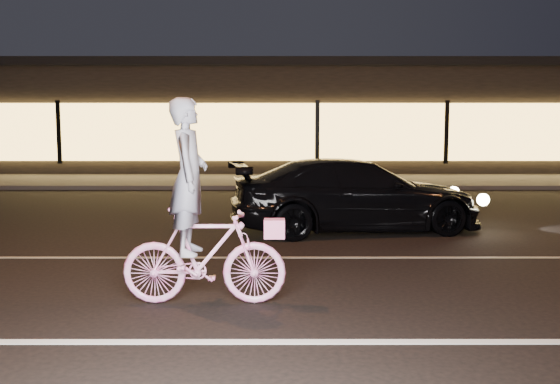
{
  "coord_description": "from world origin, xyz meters",
  "views": [
    {
      "loc": [
        -1.31,
        -6.96,
        2.0
      ],
      "look_at": [
        -1.31,
        0.6,
        1.13
      ],
      "focal_mm": 40.0,
      "sensor_mm": 36.0,
      "label": 1
    }
  ],
  "objects": [
    {
      "name": "sidewalk",
      "position": [
        0.0,
        13.0,
        0.06
      ],
      "size": [
        30.0,
        4.0,
        0.12
      ],
      "primitive_type": "cube",
      "color": "#383533",
      "rests_on": "ground"
    },
    {
      "name": "ground",
      "position": [
        0.0,
        0.0,
        0.0
      ],
      "size": [
        90.0,
        90.0,
        0.0
      ],
      "primitive_type": "plane",
      "color": "black",
      "rests_on": "ground"
    },
    {
      "name": "storefront",
      "position": [
        0.0,
        18.97,
        2.15
      ],
      "size": [
        25.4,
        8.42,
        4.2
      ],
      "color": "black",
      "rests_on": "ground"
    },
    {
      "name": "lane_stripe_near",
      "position": [
        0.0,
        -1.5,
        0.0
      ],
      "size": [
        60.0,
        0.12,
        0.01
      ],
      "primitive_type": "cube",
      "color": "silver",
      "rests_on": "ground"
    },
    {
      "name": "sedan",
      "position": [
        0.07,
        4.25,
        0.66
      ],
      "size": [
        4.77,
        2.54,
        1.31
      ],
      "rotation": [
        0.0,
        0.0,
        1.73
      ],
      "color": "black",
      "rests_on": "ground"
    },
    {
      "name": "lane_stripe_far",
      "position": [
        0.0,
        2.0,
        0.0
      ],
      "size": [
        60.0,
        0.1,
        0.01
      ],
      "primitive_type": "cube",
      "color": "gray",
      "rests_on": "ground"
    },
    {
      "name": "cyclist",
      "position": [
        -2.17,
        -0.3,
        0.8
      ],
      "size": [
        1.78,
        0.61,
        2.24
      ],
      "rotation": [
        0.0,
        0.0,
        1.57
      ],
      "color": "#FE37B0",
      "rests_on": "ground"
    }
  ]
}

